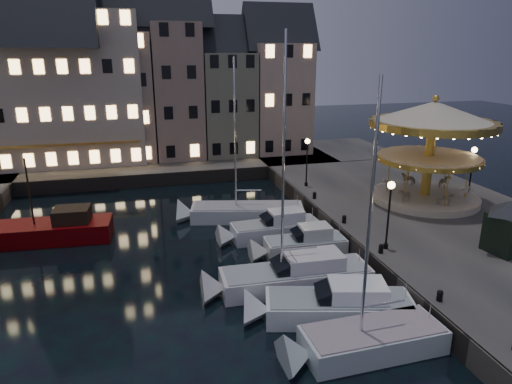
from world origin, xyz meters
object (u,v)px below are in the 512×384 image
object	(u,v)px
streetlamp_b	(389,205)
carousel	(432,133)
bollard_a	(440,295)
motorboat_c	(289,277)
ticket_kiosk	(510,217)
motorboat_a	(361,342)
motorboat_f	(240,213)
bollard_d	(315,195)
motorboat_d	(299,246)
motorboat_b	(330,307)
streetlamp_d	(472,165)
red_fishing_boat	(54,231)
bollard_b	(381,248)
motorboat_e	(270,230)
bollard_c	(344,219)
streetlamp_c	(307,155)

from	to	relation	value
streetlamp_b	carousel	world-z (taller)	carousel
streetlamp_b	bollard_a	distance (m)	6.50
carousel	motorboat_c	bearing A→B (deg)	-149.45
bollard_a	ticket_kiosk	world-z (taller)	ticket_kiosk
motorboat_a	motorboat_f	bearing A→B (deg)	94.95
bollard_d	motorboat_d	world-z (taller)	motorboat_d
motorboat_a	motorboat_b	bearing A→B (deg)	94.03
motorboat_f	motorboat_c	bearing A→B (deg)	-88.52
bollard_a	bollard_d	xyz separation A→B (m)	(0.00, 16.00, 0.00)
streetlamp_d	red_fishing_boat	distance (m)	31.56
bollard_b	motorboat_a	bearing A→B (deg)	-124.74
motorboat_e	motorboat_b	bearing A→B (deg)	-89.71
bollard_a	motorboat_c	distance (m)	7.77
motorboat_d	carousel	xyz separation A→B (m)	(12.00, 4.36, 6.06)
streetlamp_d	bollard_b	xyz separation A→B (m)	(-11.90, -7.50, -2.41)
streetlamp_b	motorboat_a	distance (m)	9.40
bollard_c	motorboat_a	size ratio (longest dim) A/B	0.05
streetlamp_c	motorboat_e	world-z (taller)	streetlamp_c
bollard_c	streetlamp_b	bearing A→B (deg)	-82.41
streetlamp_c	red_fishing_boat	bearing A→B (deg)	-168.84
streetlamp_d	motorboat_a	bearing A→B (deg)	-139.48
streetlamp_c	bollard_d	bearing A→B (deg)	-99.73
streetlamp_c	bollard_c	size ratio (longest dim) A/B	7.32
bollard_b	motorboat_f	size ratio (longest dim) A/B	0.04
streetlamp_c	bollard_a	world-z (taller)	streetlamp_c
bollard_d	bollard_b	bearing A→B (deg)	-90.00
motorboat_c	motorboat_a	bearing A→B (deg)	-78.90
streetlamp_c	bollard_d	size ratio (longest dim) A/B	7.32
motorboat_a	bollard_b	bearing A→B (deg)	55.26
bollard_c	carousel	bearing A→B (deg)	19.33
motorboat_f	carousel	world-z (taller)	motorboat_f
bollard_a	red_fishing_boat	bearing A→B (deg)	141.26
motorboat_a	carousel	world-z (taller)	motorboat_a
bollard_b	carousel	xyz separation A→B (m)	(8.20, 7.88, 5.09)
motorboat_d	motorboat_e	distance (m)	3.29
motorboat_e	red_fishing_boat	world-z (taller)	red_fishing_boat
motorboat_b	red_fishing_boat	distance (m)	20.09
streetlamp_c	motorboat_f	bearing A→B (deg)	-154.40
motorboat_e	red_fishing_boat	distance (m)	14.98
motorboat_e	carousel	distance (m)	14.39
streetlamp_b	motorboat_b	xyz separation A→B (m)	(-5.35, -4.21, -3.37)
bollard_b	bollard_c	distance (m)	5.00
bollard_a	ticket_kiosk	distance (m)	8.27
streetlamp_c	motorboat_a	xyz separation A→B (m)	(-5.15, -20.56, -3.48)
streetlamp_d	motorboat_e	world-z (taller)	streetlamp_d
motorboat_b	red_fishing_boat	xyz separation A→B (m)	(-14.64, 13.76, 0.06)
streetlamp_b	motorboat_c	world-z (taller)	motorboat_c
bollard_a	motorboat_c	xyz separation A→B (m)	(-5.76, 5.14, -0.92)
bollard_d	motorboat_c	size ratio (longest dim) A/B	0.05
bollard_c	motorboat_b	bearing A→B (deg)	-118.61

